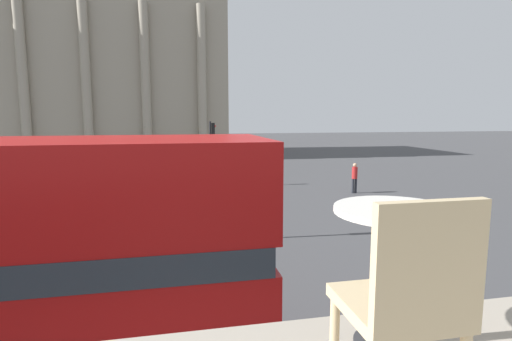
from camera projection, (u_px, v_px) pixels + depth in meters
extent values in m
cylinder|color=black|center=(182.00, 313.00, 8.15)|extent=(0.99, 0.22, 0.99)
cylinder|color=#2D2D30|center=(392.00, 279.00, 2.01)|extent=(0.07, 0.07, 0.68)
cylinder|color=silver|center=(395.00, 211.00, 1.96)|extent=(0.60, 0.60, 0.03)
cylinder|color=#D1B789|center=(407.00, 337.00, 1.74)|extent=(0.04, 0.04, 0.44)
cube|color=#D1B789|center=(396.00, 306.00, 1.50)|extent=(0.40, 0.40, 0.05)
cube|color=#D1B789|center=(429.00, 264.00, 1.30)|extent=(0.40, 0.04, 0.42)
cube|color=#A39984|center=(99.00, 75.00, 44.96)|extent=(27.54, 13.64, 18.16)
cylinder|color=#A39984|center=(23.00, 81.00, 36.98)|extent=(0.90, 0.90, 15.43)
cylinder|color=#A39984|center=(86.00, 82.00, 38.10)|extent=(0.90, 0.90, 15.43)
cylinder|color=#A39984|center=(146.00, 83.00, 39.21)|extent=(0.90, 0.90, 15.43)
cylinder|color=#A39984|center=(202.00, 84.00, 40.33)|extent=(0.90, 0.90, 15.43)
cylinder|color=black|center=(230.00, 190.00, 14.31)|extent=(0.12, 0.12, 3.75)
cube|color=black|center=(235.00, 150.00, 14.15)|extent=(0.20, 0.24, 0.70)
sphere|color=green|center=(238.00, 146.00, 14.16)|extent=(0.14, 0.14, 0.14)
cylinder|color=black|center=(137.00, 174.00, 19.66)|extent=(0.12, 0.12, 3.27)
cube|color=black|center=(140.00, 150.00, 19.54)|extent=(0.20, 0.24, 0.70)
sphere|color=red|center=(142.00, 147.00, 19.54)|extent=(0.14, 0.14, 0.14)
cylinder|color=black|center=(211.00, 154.00, 25.29)|extent=(0.12, 0.12, 4.16)
cube|color=black|center=(213.00, 128.00, 25.11)|extent=(0.20, 0.24, 0.70)
sphere|color=red|center=(215.00, 126.00, 25.11)|extent=(0.14, 0.14, 0.14)
cylinder|color=black|center=(112.00, 175.00, 28.71)|extent=(0.60, 0.18, 0.60)
cylinder|color=black|center=(108.00, 178.00, 27.01)|extent=(0.60, 0.18, 0.60)
cylinder|color=black|center=(70.00, 176.00, 28.14)|extent=(0.60, 0.18, 0.60)
cylinder|color=black|center=(64.00, 180.00, 26.44)|extent=(0.60, 0.18, 0.60)
cube|color=maroon|center=(89.00, 173.00, 27.54)|extent=(4.20, 1.75, 0.55)
cube|color=#2D3842|center=(85.00, 166.00, 27.43)|extent=(1.89, 1.61, 0.50)
cylinder|color=black|center=(179.00, 176.00, 28.19)|extent=(0.60, 0.18, 0.60)
cylinder|color=black|center=(180.00, 180.00, 26.49)|extent=(0.60, 0.18, 0.60)
cylinder|color=black|center=(138.00, 177.00, 27.62)|extent=(0.60, 0.18, 0.60)
cylinder|color=black|center=(136.00, 181.00, 25.92)|extent=(0.60, 0.18, 0.60)
cube|color=black|center=(158.00, 174.00, 27.02)|extent=(4.20, 1.75, 0.55)
cube|color=#2D3842|center=(155.00, 167.00, 26.91)|extent=(1.89, 1.61, 0.50)
cylinder|color=#282B33|center=(353.00, 186.00, 23.36)|extent=(0.14, 0.14, 0.86)
cylinder|color=#282B33|center=(356.00, 186.00, 23.40)|extent=(0.14, 0.14, 0.86)
cylinder|color=#B22323|center=(355.00, 173.00, 23.27)|extent=(0.32, 0.32, 0.68)
sphere|color=tan|center=(355.00, 165.00, 23.21)|extent=(0.23, 0.23, 0.23)
cylinder|color=#282B33|center=(223.00, 189.00, 22.44)|extent=(0.14, 0.14, 0.79)
cylinder|color=#282B33|center=(226.00, 189.00, 22.48)|extent=(0.14, 0.14, 0.79)
cylinder|color=#606638|center=(224.00, 177.00, 22.36)|extent=(0.32, 0.32, 0.62)
sphere|color=tan|center=(224.00, 170.00, 22.31)|extent=(0.21, 0.21, 0.21)
cylinder|color=#282B33|center=(111.00, 166.00, 32.84)|extent=(0.14, 0.14, 0.80)
cylinder|color=#282B33|center=(113.00, 166.00, 32.88)|extent=(0.14, 0.14, 0.80)
cylinder|color=#284799|center=(111.00, 157.00, 32.76)|extent=(0.32, 0.32, 0.63)
sphere|color=tan|center=(111.00, 152.00, 32.70)|extent=(0.22, 0.22, 0.22)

